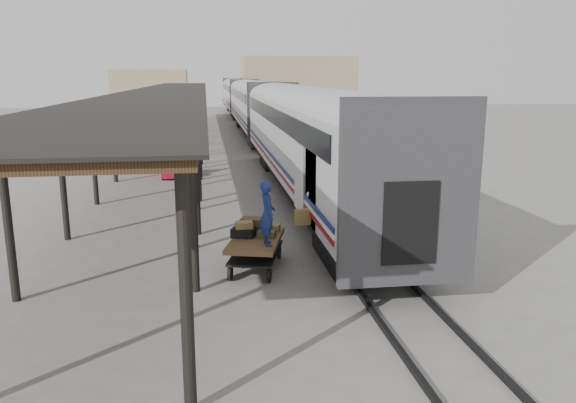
% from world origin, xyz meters
% --- Properties ---
extents(ground, '(160.00, 160.00, 0.00)m').
position_xyz_m(ground, '(0.00, 0.00, 0.00)').
color(ground, slate).
rests_on(ground, ground).
extents(train, '(3.45, 76.01, 4.01)m').
position_xyz_m(train, '(3.19, 33.79, 2.69)').
color(train, silver).
rests_on(train, ground).
extents(canopy, '(4.90, 64.30, 4.15)m').
position_xyz_m(canopy, '(-3.40, 24.00, 4.00)').
color(canopy, '#422B19').
rests_on(canopy, ground).
extents(rails, '(1.54, 150.00, 0.12)m').
position_xyz_m(rails, '(3.20, 34.00, 0.06)').
color(rails, black).
rests_on(rails, ground).
extents(building_far, '(18.00, 10.00, 8.00)m').
position_xyz_m(building_far, '(14.00, 78.00, 4.00)').
color(building_far, tan).
rests_on(building_far, ground).
extents(building_left, '(12.00, 8.00, 6.00)m').
position_xyz_m(building_left, '(-10.00, 82.00, 3.00)').
color(building_left, tan).
rests_on(building_left, ground).
extents(baggage_cart, '(1.82, 2.64, 0.86)m').
position_xyz_m(baggage_cart, '(0.23, -0.62, 0.65)').
color(baggage_cart, brown).
rests_on(baggage_cart, ground).
extents(suitcase_stack, '(1.44, 1.07, 0.43)m').
position_xyz_m(suitcase_stack, '(0.19, -0.26, 1.03)').
color(suitcase_stack, '#3A3A3C').
rests_on(suitcase_stack, baggage_cart).
extents(luggage_tug, '(1.01, 1.55, 1.32)m').
position_xyz_m(luggage_tug, '(-2.75, 13.59, 0.61)').
color(luggage_tug, maroon).
rests_on(luggage_tug, ground).
extents(porter, '(0.46, 0.64, 1.64)m').
position_xyz_m(porter, '(0.48, -1.27, 1.68)').
color(porter, navy).
rests_on(porter, baggage_cart).
extents(pedestrian, '(0.92, 0.39, 1.57)m').
position_xyz_m(pedestrian, '(-1.94, 14.47, 0.78)').
color(pedestrian, black).
rests_on(pedestrian, ground).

